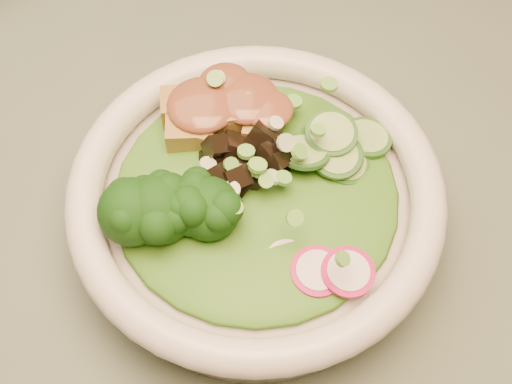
{
  "coord_description": "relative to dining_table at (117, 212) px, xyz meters",
  "views": [
    {
      "loc": [
        0.13,
        -0.33,
        1.22
      ],
      "look_at": [
        0.13,
        -0.08,
        0.81
      ],
      "focal_mm": 50.0,
      "sensor_mm": 36.0,
      "label": 1
    }
  ],
  "objects": [
    {
      "name": "radish_slices",
      "position": [
        0.16,
        -0.14,
        0.18
      ],
      "size": [
        0.11,
        0.08,
        0.02
      ],
      "primitive_type": null,
      "rotation": [
        0.0,
        0.0,
        0.39
      ],
      "color": "#AA0D4B",
      "rests_on": "salad_bowl"
    },
    {
      "name": "salad_bowl",
      "position": [
        0.13,
        -0.08,
        0.15
      ],
      "size": [
        0.26,
        0.26,
        0.07
      ],
      "rotation": [
        0.0,
        0.0,
        0.39
      ],
      "color": "silver",
      "rests_on": "dining_table"
    },
    {
      "name": "dining_table",
      "position": [
        0.0,
        0.0,
        0.0
      ],
      "size": [
        1.2,
        0.8,
        0.75
      ],
      "color": "black",
      "rests_on": "ground"
    },
    {
      "name": "scallion_garnish",
      "position": [
        0.13,
        -0.08,
        0.19
      ],
      "size": [
        0.18,
        0.18,
        0.02
      ],
      "primitive_type": null,
      "color": "#5EA439",
      "rests_on": "salad_bowl"
    },
    {
      "name": "tofu_cubes",
      "position": [
        0.11,
        -0.03,
        0.18
      ],
      "size": [
        0.1,
        0.09,
        0.03
      ],
      "primitive_type": null,
      "rotation": [
        0.0,
        0.0,
        0.39
      ],
      "color": "olive",
      "rests_on": "salad_bowl"
    },
    {
      "name": "cucumber_slices",
      "position": [
        0.19,
        -0.06,
        0.18
      ],
      "size": [
        0.09,
        0.09,
        0.03
      ],
      "primitive_type": null,
      "rotation": [
        0.0,
        0.0,
        0.39
      ],
      "color": "#85AE60",
      "rests_on": "salad_bowl"
    },
    {
      "name": "lettuce_bed",
      "position": [
        0.13,
        -0.08,
        0.17
      ],
      "size": [
        0.19,
        0.19,
        0.02
      ],
      "primitive_type": "ellipsoid",
      "color": "#235612",
      "rests_on": "salad_bowl"
    },
    {
      "name": "peanut_sauce",
      "position": [
        0.11,
        -0.03,
        0.2
      ],
      "size": [
        0.07,
        0.05,
        0.02
      ],
      "primitive_type": "ellipsoid",
      "color": "brown",
      "rests_on": "tofu_cubes"
    },
    {
      "name": "mushroom_heap",
      "position": [
        0.13,
        -0.07,
        0.19
      ],
      "size": [
        0.09,
        0.09,
        0.04
      ],
      "primitive_type": null,
      "rotation": [
        0.0,
        0.0,
        0.39
      ],
      "color": "black",
      "rests_on": "salad_bowl"
    },
    {
      "name": "broccoli_florets",
      "position": [
        0.08,
        -0.11,
        0.19
      ],
      "size": [
        0.1,
        0.09,
        0.04
      ],
      "primitive_type": null,
      "rotation": [
        0.0,
        0.0,
        0.39
      ],
      "color": "black",
      "rests_on": "salad_bowl"
    }
  ]
}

